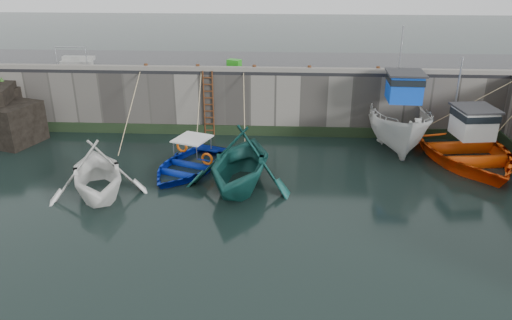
# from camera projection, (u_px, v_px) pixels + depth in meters

# --- Properties ---
(ground) EXTENTS (120.00, 120.00, 0.00)m
(ground) POSITION_uv_depth(u_px,v_px,m) (229.00, 246.00, 15.48)
(ground) COLOR black
(ground) RESTS_ON ground
(quay_back) EXTENTS (30.00, 5.00, 3.00)m
(quay_back) POSITION_uv_depth(u_px,v_px,m) (253.00, 92.00, 26.38)
(quay_back) COLOR slate
(quay_back) RESTS_ON ground
(road_back) EXTENTS (30.00, 5.00, 0.16)m
(road_back) POSITION_uv_depth(u_px,v_px,m) (253.00, 63.00, 25.76)
(road_back) COLOR black
(road_back) RESTS_ON quay_back
(kerb_back) EXTENTS (30.00, 0.30, 0.20)m
(kerb_back) POSITION_uv_depth(u_px,v_px,m) (250.00, 69.00, 23.53)
(kerb_back) COLOR slate
(kerb_back) RESTS_ON road_back
(algae_back) EXTENTS (30.00, 0.08, 0.50)m
(algae_back) POSITION_uv_depth(u_px,v_px,m) (250.00, 131.00, 24.53)
(algae_back) COLOR black
(algae_back) RESTS_ON ground
(ladder) EXTENTS (0.51, 0.08, 3.20)m
(ladder) POSITION_uv_depth(u_px,v_px,m) (209.00, 104.00, 24.07)
(ladder) COLOR #3F1E0F
(ladder) RESTS_ON ground
(boat_near_white) EXTENTS (5.30, 5.62, 2.35)m
(boat_near_white) POSITION_uv_depth(u_px,v_px,m) (99.00, 193.00, 18.81)
(boat_near_white) COLOR white
(boat_near_white) RESTS_ON ground
(boat_near_white_rope) EXTENTS (0.04, 4.91, 3.10)m
(boat_near_white_rope) POSITION_uv_depth(u_px,v_px,m) (133.00, 148.00, 23.02)
(boat_near_white_rope) COLOR tan
(boat_near_white_rope) RESTS_ON ground
(boat_near_blue) EXTENTS (4.58, 5.32, 0.93)m
(boat_near_blue) POSITION_uv_depth(u_px,v_px,m) (187.00, 170.00, 20.81)
(boat_near_blue) COLOR #0C2CBD
(boat_near_blue) RESTS_ON ground
(boat_near_blue_rope) EXTENTS (0.04, 3.18, 3.10)m
(boat_near_blue_rope) POSITION_uv_depth(u_px,v_px,m) (200.00, 141.00, 23.95)
(boat_near_blue_rope) COLOR tan
(boat_near_blue_rope) RESTS_ON ground
(boat_near_blacktrim) EXTENTS (5.09, 5.67, 2.67)m
(boat_near_blacktrim) POSITION_uv_depth(u_px,v_px,m) (240.00, 186.00, 19.40)
(boat_near_blacktrim) COLOR #164F49
(boat_near_blacktrim) RESTS_ON ground
(boat_near_blacktrim_rope) EXTENTS (0.04, 4.15, 3.10)m
(boat_near_blacktrim_rope) POSITION_uv_depth(u_px,v_px,m) (248.00, 147.00, 23.18)
(boat_near_blacktrim_rope) COLOR tan
(boat_near_blacktrim_rope) RESTS_ON ground
(boat_far_white) EXTENTS (2.85, 6.90, 5.62)m
(boat_far_white) POSITION_uv_depth(u_px,v_px,m) (398.00, 121.00, 23.16)
(boat_far_white) COLOR silver
(boat_far_white) RESTS_ON ground
(boat_far_orange) EXTENTS (6.20, 8.02, 4.53)m
(boat_far_orange) POSITION_uv_depth(u_px,v_px,m) (462.00, 146.00, 21.89)
(boat_far_orange) COLOR #FF510D
(boat_far_orange) RESTS_ON ground
(fish_crate) EXTENTS (0.75, 0.64, 0.33)m
(fish_crate) POSITION_uv_depth(u_px,v_px,m) (234.00, 63.00, 24.53)
(fish_crate) COLOR #24911A
(fish_crate) RESTS_ON road_back
(railing) EXTENTS (1.60, 1.05, 1.00)m
(railing) POSITION_uv_depth(u_px,v_px,m) (77.00, 60.00, 24.94)
(railing) COLOR #A5A8AD
(railing) RESTS_ON road_back
(bollard_a) EXTENTS (0.18, 0.18, 0.28)m
(bollard_a) POSITION_uv_depth(u_px,v_px,m) (146.00, 67.00, 23.86)
(bollard_a) COLOR #3F1E0F
(bollard_a) RESTS_ON road_back
(bollard_b) EXTENTS (0.18, 0.18, 0.28)m
(bollard_b) POSITION_uv_depth(u_px,v_px,m) (198.00, 67.00, 23.74)
(bollard_b) COLOR #3F1E0F
(bollard_b) RESTS_ON road_back
(bollard_c) EXTENTS (0.18, 0.18, 0.28)m
(bollard_c) POSITION_uv_depth(u_px,v_px,m) (254.00, 68.00, 23.60)
(bollard_c) COLOR #3F1E0F
(bollard_c) RESTS_ON road_back
(bollard_d) EXTENTS (0.18, 0.18, 0.28)m
(bollard_d) POSITION_uv_depth(u_px,v_px,m) (309.00, 69.00, 23.47)
(bollard_d) COLOR #3F1E0F
(bollard_d) RESTS_ON road_back
(bollard_e) EXTENTS (0.18, 0.18, 0.28)m
(bollard_e) POSITION_uv_depth(u_px,v_px,m) (378.00, 69.00, 23.31)
(bollard_e) COLOR #3F1E0F
(bollard_e) RESTS_ON road_back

